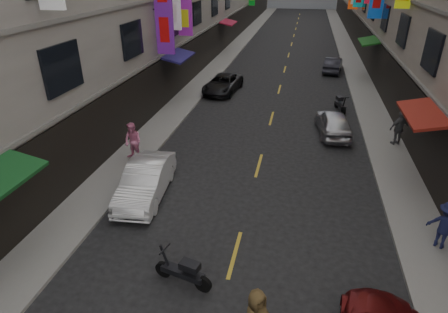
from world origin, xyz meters
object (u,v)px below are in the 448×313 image
at_px(scooter_far_right, 340,104).
at_px(pedestrian_lfar, 133,142).
at_px(scooter_crossing, 183,272).
at_px(car_right_far, 333,65).
at_px(pedestrian_rnear, 445,225).
at_px(pedestrian_rfar, 399,128).
at_px(car_left_far, 223,84).
at_px(car_left_mid, 146,181).
at_px(car_right_mid, 333,123).

relative_size(scooter_far_right, pedestrian_lfar, 1.00).
bearing_deg(scooter_crossing, scooter_far_right, -4.85).
xyz_separation_m(car_right_far, pedestrian_rnear, (2.33, -22.31, 0.31)).
bearing_deg(pedestrian_rfar, scooter_crossing, 29.28).
xyz_separation_m(car_left_far, pedestrian_lfar, (-1.75, -11.23, 0.39)).
bearing_deg(car_left_mid, scooter_crossing, -61.07).
xyz_separation_m(scooter_far_right, pedestrian_rfar, (2.44, -4.71, 0.54)).
bearing_deg(car_left_far, car_right_far, 49.22).
xyz_separation_m(car_right_mid, car_right_far, (0.59, 13.57, -0.04)).
bearing_deg(pedestrian_rnear, car_right_far, -51.00).
bearing_deg(car_left_far, pedestrian_rnear, -49.46).
distance_m(car_left_mid, pedestrian_rfar, 12.50).
distance_m(car_right_mid, pedestrian_rfar, 3.20).
relative_size(car_left_far, car_right_mid, 1.13).
bearing_deg(pedestrian_rnear, pedestrian_lfar, 16.25).
xyz_separation_m(scooter_crossing, car_left_mid, (-2.81, 4.09, 0.24)).
bearing_deg(car_left_mid, pedestrian_rnear, -10.98).
bearing_deg(scooter_far_right, car_right_mid, 65.80).
distance_m(scooter_far_right, car_right_far, 9.77).
relative_size(scooter_far_right, car_right_far, 0.47).
distance_m(scooter_crossing, scooter_far_right, 16.49).
height_order(car_right_mid, pedestrian_rnear, pedestrian_rnear).
xyz_separation_m(scooter_crossing, car_left_far, (-2.72, 17.95, 0.17)).
distance_m(scooter_crossing, pedestrian_rnear, 8.16).
height_order(scooter_crossing, car_right_far, car_right_far).
xyz_separation_m(pedestrian_lfar, pedestrian_rnear, (12.00, -3.62, -0.07)).
relative_size(car_left_mid, pedestrian_rnear, 2.55).
bearing_deg(car_right_far, car_left_far, 51.38).
height_order(car_left_mid, car_left_far, car_left_mid).
bearing_deg(pedestrian_rfar, scooter_far_right, -88.38).
relative_size(scooter_crossing, pedestrian_rnear, 1.10).
relative_size(scooter_far_right, pedestrian_rfar, 1.02).
relative_size(car_left_far, pedestrian_lfar, 2.48).
xyz_separation_m(scooter_far_right, pedestrian_rnear, (2.32, -12.55, 0.49)).
bearing_deg(scooter_crossing, pedestrian_rfar, -21.39).
bearing_deg(car_right_mid, car_right_far, -99.36).
bearing_deg(car_right_mid, scooter_crossing, 61.92).
relative_size(pedestrian_rnear, pedestrian_rfar, 0.94).
distance_m(car_left_mid, car_right_far, 22.77).
distance_m(car_right_far, pedestrian_rfar, 14.69).
relative_size(car_right_far, pedestrian_lfar, 2.13).
relative_size(pedestrian_lfar, pedestrian_rnear, 1.09).
height_order(scooter_far_right, pedestrian_rfar, pedestrian_rfar).
relative_size(car_right_far, pedestrian_rnear, 2.31).
bearing_deg(scooter_crossing, car_right_mid, -7.65).
height_order(car_left_far, pedestrian_rnear, pedestrian_rnear).
bearing_deg(pedestrian_lfar, pedestrian_rnear, 1.18).
bearing_deg(pedestrian_rnear, pedestrian_rfar, -57.85).
distance_m(car_right_mid, pedestrian_lfar, 10.43).
distance_m(car_left_mid, pedestrian_lfar, 3.13).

